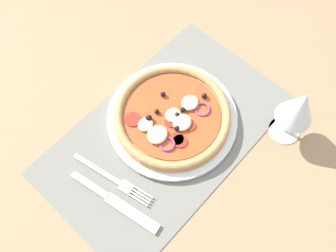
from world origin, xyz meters
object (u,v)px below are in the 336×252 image
Objects in this scene: plate at (172,119)px; pizza at (172,116)px; knife at (115,202)px; fork at (116,181)px; wine_glass at (299,108)px.

plate is 1.61cm from pizza.
knife is (20.34, 3.75, -0.25)cm from plate.
wine_glass is at bearing 49.40° from fork.
fork is (17.35, 0.92, -0.28)cm from plate.
wine_glass reaches higher than plate.
pizza is at bearing -52.96° from wine_glass.
fork is at bearing 123.75° from knife.
fork is 1.21× the size of wine_glass.
pizza reaches higher than knife.
pizza is 17.40cm from fork.
plate is at bearing 82.08° from fork.
knife is (20.25, 3.69, -1.85)cm from pizza.
knife is (2.98, 2.83, 0.03)cm from fork.
fork is 37.34cm from wine_glass.
wine_glass is at bearing 56.66° from knife.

